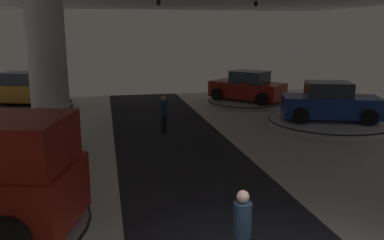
{
  "coord_description": "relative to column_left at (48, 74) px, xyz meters",
  "views": [
    {
      "loc": [
        -2.43,
        -4.83,
        4.23
      ],
      "look_at": [
        0.24,
        7.56,
        1.4
      ],
      "focal_mm": 37.83,
      "sensor_mm": 36.0,
      "label": 1
    }
  ],
  "objects": [
    {
      "name": "column_left",
      "position": [
        0.0,
        0.0,
        0.0
      ],
      "size": [
        1.29,
        1.29,
        5.5
      ],
      "color": "silver",
      "rests_on": "ground"
    },
    {
      "name": "display_platform_deep_left",
      "position": [
        -2.35,
        8.45,
        -2.58
      ],
      "size": [
        4.98,
        4.98,
        0.3
      ],
      "color": "#333338",
      "rests_on": "ground"
    },
    {
      "name": "display_car_deep_left",
      "position": [
        -2.38,
        8.46,
        -1.68
      ],
      "size": [
        4.54,
        3.12,
        1.71
      ],
      "color": "#B77519",
      "rests_on": "display_platform_deep_left"
    },
    {
      "name": "display_platform_far_right",
      "position": [
        11.75,
        1.36,
        -2.6
      ],
      "size": [
        5.47,
        5.47,
        0.27
      ],
      "color": "silver",
      "rests_on": "ground"
    },
    {
      "name": "display_car_far_right",
      "position": [
        11.72,
        1.37,
        -1.72
      ],
      "size": [
        4.56,
        3.25,
        1.71
      ],
      "color": "navy",
      "rests_on": "display_platform_far_right"
    },
    {
      "name": "display_platform_deep_right",
      "position": [
        9.89,
        7.2,
        -2.62
      ],
      "size": [
        4.5,
        4.5,
        0.24
      ],
      "color": "#B7B7BC",
      "rests_on": "ground"
    },
    {
      "name": "display_car_deep_right",
      "position": [
        9.91,
        7.18,
        -1.75
      ],
      "size": [
        4.14,
        4.33,
        1.71
      ],
      "color": "maroon",
      "rests_on": "display_platform_deep_right"
    },
    {
      "name": "visitor_walking_near",
      "position": [
        4.23,
        1.61,
        -1.84
      ],
      "size": [
        0.32,
        0.32,
        1.59
      ],
      "color": "black",
      "rests_on": "ground"
    },
    {
      "name": "visitor_walking_far",
      "position": [
        4.1,
        -8.68,
        -1.84
      ],
      "size": [
        0.32,
        0.32,
        1.59
      ],
      "color": "black",
      "rests_on": "ground"
    }
  ]
}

